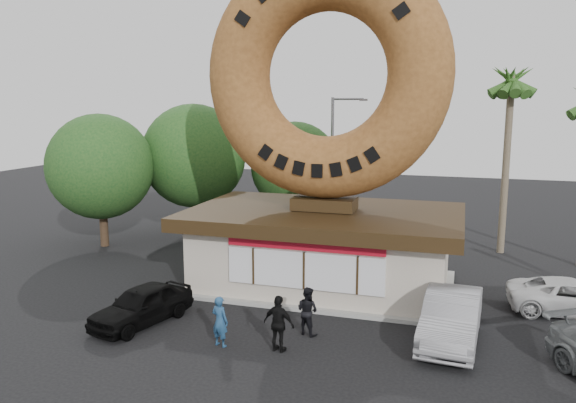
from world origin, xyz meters
The scene contains 14 objects.
ground centered at (0.00, 0.00, 0.00)m, with size 90.00×90.00×0.00m, color black.
donut_shop centered at (0.00, 5.98, 1.77)m, with size 11.20×7.20×3.80m.
giant_donut centered at (0.00, 6.00, 8.78)m, with size 9.95×9.95×2.54m, color #9C612D.
tree_west centered at (-9.50, 13.00, 4.64)m, with size 6.00×6.00×7.65m.
tree_mid centered at (-4.00, 15.00, 4.02)m, with size 5.20×5.20×6.63m.
tree_far centered at (-13.00, 9.00, 4.33)m, with size 5.60×5.60×7.14m.
palm_near centered at (7.50, 14.00, 8.41)m, with size 2.60×2.60×9.75m.
street_lamp centered at (-1.86, 16.00, 4.48)m, with size 2.11×0.20×8.00m.
person_left centered at (-1.71, -0.86, 0.83)m, with size 0.60×0.40×1.65m, color navy.
person_center centered at (0.70, 0.88, 0.82)m, with size 0.80×0.62×1.64m, color black.
person_right centered at (0.21, -0.68, 0.91)m, with size 1.06×0.44×1.81m, color black.
car_black centered at (-5.11, 0.02, 0.68)m, with size 1.61×4.00×1.36m, color black.
car_silver centered at (5.31, 1.80, 0.81)m, with size 1.71×4.89×1.61m, color #939397.
car_white centered at (9.55, 5.58, 0.64)m, with size 2.12×4.59×1.28m, color silver.
Camera 1 is at (5.42, -16.34, 7.67)m, focal length 35.00 mm.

